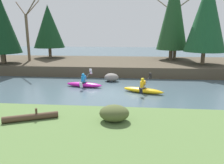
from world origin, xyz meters
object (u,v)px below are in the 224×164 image
object	(u,v)px
kayaker_lead	(143,90)
driftwood_log	(31,117)
boulder_midstream	(111,77)
kayaker_middle	(84,84)

from	to	relation	value
kayaker_lead	driftwood_log	bearing A→B (deg)	-102.61
driftwood_log	boulder_midstream	bearing A→B (deg)	55.15
kayaker_middle	boulder_midstream	xyz separation A→B (m)	(1.80, 2.07, 0.10)
boulder_midstream	driftwood_log	world-z (taller)	driftwood_log
kayaker_lead	kayaker_middle	world-z (taller)	same
kayaker_middle	driftwood_log	bearing A→B (deg)	-81.50
boulder_midstream	kayaker_middle	bearing A→B (deg)	-131.03
kayaker_lead	kayaker_middle	xyz separation A→B (m)	(-4.22, 1.21, 0.00)
kayaker_lead	driftwood_log	xyz separation A→B (m)	(-4.48, -6.74, 0.63)
driftwood_log	kayaker_middle	bearing A→B (deg)	64.88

